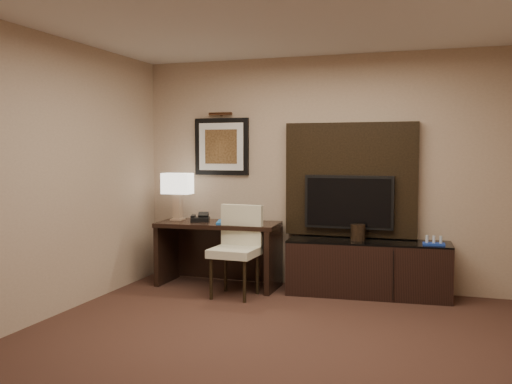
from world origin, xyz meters
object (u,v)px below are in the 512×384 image
at_px(desk, 219,254).
at_px(credenza, 368,268).
at_px(desk_chair, 235,251).
at_px(ice_bucket, 358,232).
at_px(table_lamp, 177,197).
at_px(tv, 349,202).
at_px(desk_phone, 200,217).
at_px(minibar_tray, 434,241).

height_order(desk, credenza, desk).
xyz_separation_m(desk, desk_chair, (0.36, -0.41, 0.13)).
xyz_separation_m(desk, ice_bucket, (1.62, 0.10, 0.32)).
xyz_separation_m(desk_chair, table_lamp, (-0.91, 0.46, 0.53)).
height_order(desk, tv, tv).
height_order(credenza, desk_chair, desk_chair).
height_order(credenza, desk_phone, desk_phone).
relative_size(desk_chair, desk_phone, 4.72).
bearing_deg(minibar_tray, table_lamp, -179.75).
distance_m(desk, desk_chair, 0.56).
distance_m(tv, desk_phone, 1.76).
distance_m(tv, table_lamp, 2.06).
bearing_deg(tv, desk, -170.88).
bearing_deg(desk_chair, tv, 32.25).
xyz_separation_m(table_lamp, desk_phone, (0.32, -0.04, -0.23)).
bearing_deg(table_lamp, minibar_tray, 0.25).
relative_size(desk, credenza, 0.80).
xyz_separation_m(credenza, minibar_tray, (0.69, -0.04, 0.34)).
bearing_deg(ice_bucket, desk, -176.58).
bearing_deg(table_lamp, desk, -4.48).
bearing_deg(desk_chair, table_lamp, 155.66).
relative_size(tv, minibar_tray, 4.41).
xyz_separation_m(tv, table_lamp, (-2.05, -0.20, 0.02)).
bearing_deg(table_lamp, ice_bucket, 1.42).
relative_size(table_lamp, desk_phone, 2.61).
height_order(desk_phone, ice_bucket, desk_phone).
xyz_separation_m(desk, desk_phone, (-0.23, -0.00, 0.43)).
bearing_deg(desk_phone, tv, -10.11).
xyz_separation_m(desk, minibar_tray, (2.42, 0.06, 0.27)).
bearing_deg(tv, desk_phone, -172.04).
distance_m(credenza, desk_chair, 1.48).
relative_size(desk, minibar_tray, 6.26).
distance_m(desk_chair, table_lamp, 1.15).
distance_m(credenza, table_lamp, 2.40).
xyz_separation_m(credenza, tv, (-0.24, 0.14, 0.72)).
bearing_deg(tv, minibar_tray, -11.17).
distance_m(credenza, desk_phone, 2.04).
xyz_separation_m(desk, table_lamp, (-0.55, 0.04, 0.66)).
bearing_deg(desk_phone, table_lamp, 153.88).
height_order(credenza, tv, tv).
height_order(desk, desk_phone, desk_phone).
distance_m(desk_phone, minibar_tray, 2.66).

